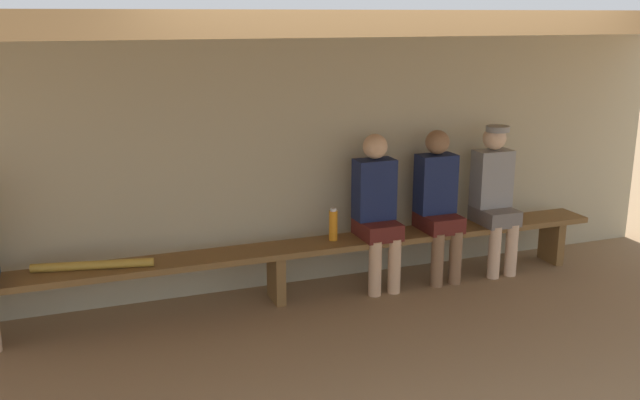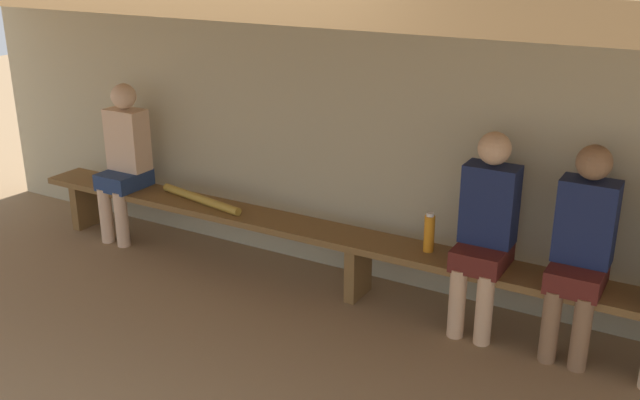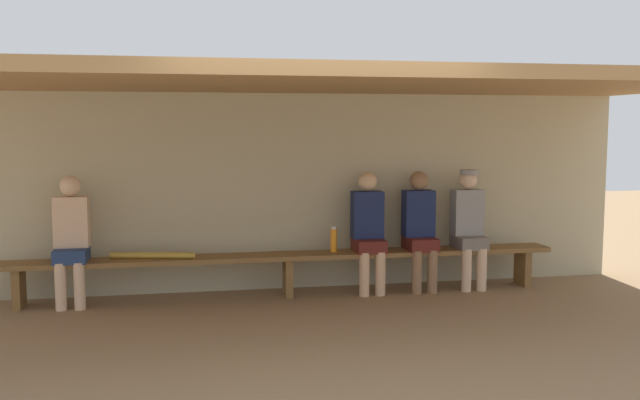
% 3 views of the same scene
% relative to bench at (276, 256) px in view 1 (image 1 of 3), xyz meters
% --- Properties ---
extents(ground_plane, '(24.00, 24.00, 0.00)m').
position_rel_bench_xyz_m(ground_plane, '(0.00, -1.55, -0.39)').
color(ground_plane, '#8C6D4C').
extents(back_wall, '(8.00, 0.20, 2.20)m').
position_rel_bench_xyz_m(back_wall, '(0.00, 0.45, 0.71)').
color(back_wall, '#B7AD8C').
rests_on(back_wall, ground).
extents(dugout_roof, '(8.00, 2.80, 0.12)m').
position_rel_bench_xyz_m(dugout_roof, '(0.00, -0.85, 1.87)').
color(dugout_roof, '#9E7547').
rests_on(dugout_roof, back_wall).
extents(bench, '(6.00, 0.36, 0.46)m').
position_rel_bench_xyz_m(bench, '(0.00, 0.00, 0.00)').
color(bench, brown).
rests_on(bench, ground).
extents(player_in_white, '(0.34, 0.42, 1.34)m').
position_rel_bench_xyz_m(player_in_white, '(1.49, 0.00, 0.34)').
color(player_in_white, '#591E19').
rests_on(player_in_white, ground).
extents(player_middle, '(0.34, 0.42, 1.34)m').
position_rel_bench_xyz_m(player_middle, '(2.07, 0.00, 0.36)').
color(player_middle, slate).
rests_on(player_middle, ground).
extents(player_shirtless_tan, '(0.34, 0.42, 1.34)m').
position_rel_bench_xyz_m(player_shirtless_tan, '(0.90, 0.00, 0.34)').
color(player_shirtless_tan, '#591E19').
rests_on(player_shirtless_tan, ground).
extents(water_bottle_green, '(0.07, 0.07, 0.28)m').
position_rel_bench_xyz_m(water_bottle_green, '(0.51, 0.03, 0.21)').
color(water_bottle_green, orange).
rests_on(water_bottle_green, bench).
extents(baseball_bat, '(0.88, 0.24, 0.07)m').
position_rel_bench_xyz_m(baseball_bat, '(-1.42, -0.00, 0.11)').
color(baseball_bat, '#B28C33').
rests_on(baseball_bat, bench).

